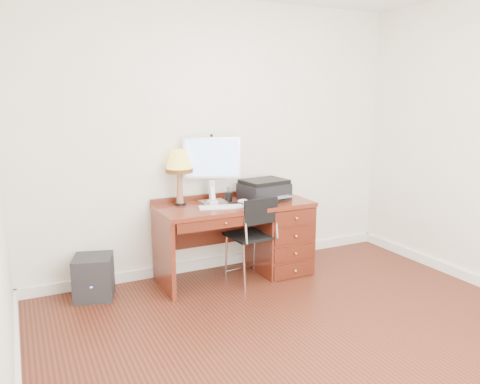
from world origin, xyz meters
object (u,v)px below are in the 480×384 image
equipment_box (94,277)px  chair (253,231)px  monitor (211,161)px  phone (212,199)px  leg_lamp (179,165)px  desk (263,233)px  printer (264,189)px

equipment_box → chair: bearing=4.8°
monitor → phone: (-0.03, -0.09, -0.35)m
equipment_box → leg_lamp: bearing=21.7°
leg_lamp → chair: bearing=-32.3°
desk → phone: 0.66m
printer → phone: 0.56m
desk → monitor: 0.91m
printer → equipment_box: 1.82m
printer → chair: size_ratio=0.58×
equipment_box → phone: bearing=15.2°
desk → printer: 0.44m
equipment_box → printer: bearing=14.9°
desk → printer: printer is taller
desk → monitor: monitor is taller
monitor → phone: 0.36m
desk → printer: bearing=55.6°
desk → leg_lamp: leg_lamp is taller
monitor → chair: bearing=-35.8°
desk → phone: (-0.52, 0.07, 0.39)m
monitor → phone: monitor is taller
leg_lamp → equipment_box: 1.28m
phone → equipment_box: 1.30m
desk → monitor: size_ratio=2.35×
printer → chair: (-0.26, -0.25, -0.33)m
chair → phone: bearing=132.6°
desk → leg_lamp: 1.11m
chair → equipment_box: bearing=163.2°
monitor → chair: 0.78m
monitor → leg_lamp: monitor is taller
printer → phone: printer is taller
desk → phone: size_ratio=8.67×
monitor → phone: size_ratio=3.69×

